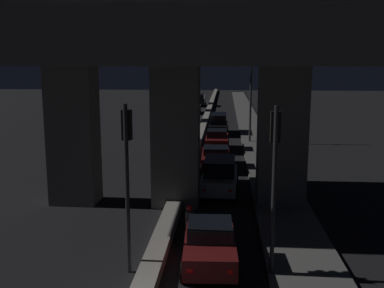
% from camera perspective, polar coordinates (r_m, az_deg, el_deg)
% --- Properties ---
extents(median_divider, '(0.70, 126.00, 0.42)m').
position_cam_1_polar(median_divider, '(45.67, 1.34, 2.12)').
color(median_divider, gray).
rests_on(median_divider, ground_plane).
extents(sidewalk_right, '(2.58, 126.00, 0.16)m').
position_cam_1_polar(sidewalk_right, '(38.82, 8.23, 0.34)').
color(sidewalk_right, '#5B5956').
rests_on(sidewalk_right, ground_plane).
extents(elevated_overpass, '(16.87, 10.03, 9.67)m').
position_cam_1_polar(elevated_overpass, '(20.88, -2.13, 11.00)').
color(elevated_overpass, '#5B5956').
rests_on(elevated_overpass, ground_plane).
extents(traffic_light_left_of_median, '(0.30, 0.49, 5.52)m').
position_cam_1_polar(traffic_light_left_of_median, '(14.26, -8.24, -1.98)').
color(traffic_light_left_of_median, black).
rests_on(traffic_light_left_of_median, ground_plane).
extents(traffic_light_right_of_median, '(0.30, 0.49, 5.50)m').
position_cam_1_polar(traffic_light_right_of_median, '(14.01, 10.43, -2.32)').
color(traffic_light_right_of_median, black).
rests_on(traffic_light_right_of_median, ground_plane).
extents(street_lamp, '(2.68, 0.32, 7.05)m').
position_cam_1_polar(street_lamp, '(37.79, 6.81, 6.51)').
color(street_lamp, '#2D2D30').
rests_on(street_lamp, ground_plane).
extents(car_dark_red_lead, '(1.95, 4.18, 1.53)m').
position_cam_1_polar(car_dark_red_lead, '(15.50, 2.28, -12.39)').
color(car_dark_red_lead, '#591414').
rests_on(car_dark_red_lead, ground_plane).
extents(car_silver_second, '(2.05, 4.30, 1.84)m').
position_cam_1_polar(car_silver_second, '(23.55, 3.53, -3.99)').
color(car_silver_second, gray).
rests_on(car_silver_second, ground_plane).
extents(car_dark_red_third, '(2.05, 4.30, 1.40)m').
position_cam_1_polar(car_dark_red_third, '(29.06, 3.05, -1.67)').
color(car_dark_red_third, '#591414').
rests_on(car_dark_red_third, ground_plane).
extents(car_dark_red_fourth, '(1.88, 4.10, 1.62)m').
position_cam_1_polar(car_dark_red_fourth, '(34.95, 3.20, 0.58)').
color(car_dark_red_fourth, '#591414').
rests_on(car_dark_red_fourth, ground_plane).
extents(car_black_fifth, '(1.90, 4.84, 1.92)m').
position_cam_1_polar(car_black_fifth, '(42.87, 3.39, 2.64)').
color(car_black_fifth, black).
rests_on(car_black_fifth, ground_plane).
extents(car_grey_lead_oncoming, '(1.97, 4.23, 1.64)m').
position_cam_1_polar(car_grey_lead_oncoming, '(36.51, -2.46, 1.03)').
color(car_grey_lead_oncoming, '#515459').
rests_on(car_grey_lead_oncoming, ground_plane).
extents(car_grey_second_oncoming, '(2.06, 4.67, 1.73)m').
position_cam_1_polar(car_grey_second_oncoming, '(49.68, -0.52, 3.61)').
color(car_grey_second_oncoming, '#515459').
rests_on(car_grey_second_oncoming, ground_plane).
extents(car_white_third_oncoming, '(2.02, 4.52, 1.86)m').
position_cam_1_polar(car_white_third_oncoming, '(60.18, 0.07, 4.87)').
color(car_white_third_oncoming, silver).
rests_on(car_white_third_oncoming, ground_plane).
extents(car_black_fourth_oncoming, '(1.98, 4.68, 1.84)m').
position_cam_1_polar(car_black_fourth_oncoming, '(70.23, 0.93, 5.63)').
color(car_black_fourth_oncoming, black).
rests_on(car_black_fourth_oncoming, ground_plane).
extents(motorcycle_white_filtering_near, '(0.34, 1.73, 1.48)m').
position_cam_1_polar(motorcycle_white_filtering_near, '(17.28, -0.31, -10.43)').
color(motorcycle_white_filtering_near, black).
rests_on(motorcycle_white_filtering_near, ground_plane).
extents(pedestrian_on_sidewalk, '(0.30, 0.30, 1.59)m').
position_cam_1_polar(pedestrian_on_sidewalk, '(24.83, 12.10, -3.40)').
color(pedestrian_on_sidewalk, '#2D261E').
rests_on(pedestrian_on_sidewalk, sidewalk_right).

